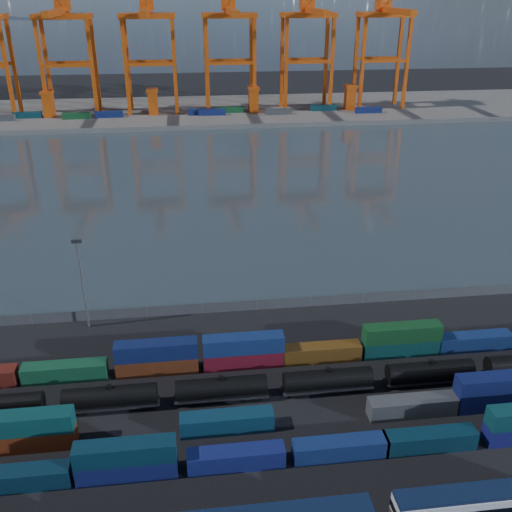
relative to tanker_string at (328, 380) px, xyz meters
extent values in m
plane|color=black|center=(-7.21, -3.43, -2.07)|extent=(700.00, 700.00, 0.00)
plane|color=#2F3D44|center=(-7.21, 101.57, -2.07)|extent=(700.00, 700.00, 0.00)
cube|color=#514F4C|center=(-7.21, 206.57, -1.07)|extent=(700.00, 70.00, 2.00)
cube|color=silver|center=(13.06, -24.15, 0.63)|extent=(23.30, 2.80, 3.54)
cube|color=#0E1933|center=(13.06, -24.15, 2.63)|extent=(23.30, 2.52, 0.47)
cube|color=gold|center=(13.06, -24.15, -0.12)|extent=(23.32, 2.88, 0.34)
cube|color=black|center=(13.06, -24.15, 1.00)|extent=(23.32, 2.88, 0.93)
cube|color=#0A2538|center=(-40.40, -12.67, -0.77)|extent=(12.05, 2.45, 2.61)
cube|color=#101854|center=(-27.77, -12.67, -0.77)|extent=(12.05, 2.45, 2.61)
cube|color=#0B293C|center=(-27.77, -12.67, 1.84)|extent=(12.05, 2.45, 2.61)
cube|color=navy|center=(-14.56, -12.67, -0.77)|extent=(12.05, 2.45, 2.61)
cube|color=navy|center=(-1.41, -12.67, -0.77)|extent=(12.05, 2.45, 2.61)
cube|color=#0B293A|center=(10.27, -12.67, -0.77)|extent=(12.05, 2.45, 2.61)
cube|color=maroon|center=(-40.96, -6.16, -0.72)|extent=(12.48, 2.54, 2.70)
cube|color=#0C4141|center=(-40.96, -6.16, 1.98)|extent=(12.48, 2.54, 2.70)
cube|color=#0E324C|center=(-15.20, -6.16, -0.72)|extent=(12.48, 2.54, 2.70)
cube|color=#434649|center=(10.56, -6.16, -0.72)|extent=(12.48, 2.54, 2.70)
cube|color=navy|center=(22.88, -6.16, -0.72)|extent=(12.48, 2.54, 2.70)
cube|color=#101952|center=(22.88, -6.16, 1.98)|extent=(12.48, 2.54, 2.70)
cube|color=#154F30|center=(-38.60, 7.87, -0.72)|extent=(12.50, 2.54, 2.71)
cube|color=#622B13|center=(-24.79, 7.87, -0.72)|extent=(12.50, 2.54, 2.71)
cube|color=#0F1C4F|center=(-24.79, 7.87, 1.99)|extent=(12.50, 2.54, 2.71)
cube|color=maroon|center=(-11.50, 7.87, -0.72)|extent=(12.50, 2.54, 2.71)
cube|color=navy|center=(-11.50, 7.87, 1.99)|extent=(12.50, 2.54, 2.71)
cube|color=brown|center=(0.93, 7.87, -0.72)|extent=(12.50, 2.54, 2.71)
cube|color=#0B3C3C|center=(13.94, 7.87, -0.72)|extent=(12.50, 2.54, 2.71)
cube|color=#12471F|center=(13.94, 7.87, 1.99)|extent=(12.50, 2.54, 2.71)
cube|color=navy|center=(26.30, 7.87, -0.72)|extent=(12.50, 2.54, 2.71)
cube|color=black|center=(-42.02, 0.00, -1.77)|extent=(2.49, 1.79, 0.60)
cylinder|color=black|center=(-31.00, 0.00, 0.22)|extent=(12.95, 2.89, 2.89)
cylinder|color=black|center=(-31.00, 0.00, 1.81)|extent=(0.80, 0.80, 0.50)
cube|color=black|center=(-31.00, 0.00, -1.38)|extent=(13.45, 1.99, 0.40)
cube|color=black|center=(-35.48, 0.00, -1.77)|extent=(2.49, 1.79, 0.60)
cube|color=black|center=(-26.52, 0.00, -1.77)|extent=(2.49, 1.79, 0.60)
cylinder|color=black|center=(-15.50, 0.00, 0.22)|extent=(12.95, 2.89, 2.89)
cylinder|color=black|center=(-15.50, 0.00, 1.81)|extent=(0.80, 0.80, 0.50)
cube|color=black|center=(-15.50, 0.00, -1.38)|extent=(13.45, 1.99, 0.40)
cube|color=black|center=(-19.98, 0.00, -1.77)|extent=(2.49, 1.79, 0.60)
cube|color=black|center=(-11.02, 0.00, -1.77)|extent=(2.49, 1.79, 0.60)
cylinder|color=black|center=(0.00, 0.00, 0.22)|extent=(12.95, 2.89, 2.89)
cylinder|color=black|center=(0.00, 0.00, 1.81)|extent=(0.80, 0.80, 0.50)
cube|color=black|center=(0.00, 0.00, -1.38)|extent=(13.45, 1.99, 0.40)
cube|color=black|center=(-4.48, 0.00, -1.77)|extent=(2.49, 1.79, 0.60)
cube|color=black|center=(4.48, 0.00, -1.77)|extent=(2.49, 1.79, 0.60)
cylinder|color=black|center=(15.50, 0.00, 0.22)|extent=(12.95, 2.89, 2.89)
cylinder|color=black|center=(15.50, 0.00, 1.81)|extent=(0.80, 0.80, 0.50)
cube|color=black|center=(15.50, 0.00, -1.38)|extent=(13.45, 1.99, 0.40)
cube|color=black|center=(11.02, 0.00, -1.77)|extent=(2.49, 1.79, 0.60)
cube|color=black|center=(19.98, 0.00, -1.77)|extent=(2.49, 1.79, 0.60)
cube|color=black|center=(26.52, 0.00, -1.77)|extent=(2.49, 1.79, 0.60)
cube|color=#595B5E|center=(-7.21, 24.57, -1.07)|extent=(160.00, 0.06, 2.00)
cylinder|color=slate|center=(-47.21, 24.57, -0.97)|extent=(0.12, 0.12, 2.20)
cylinder|color=slate|center=(-37.21, 24.57, -0.97)|extent=(0.12, 0.12, 2.20)
cylinder|color=slate|center=(-27.21, 24.57, -0.97)|extent=(0.12, 0.12, 2.20)
cylinder|color=slate|center=(-17.21, 24.57, -0.97)|extent=(0.12, 0.12, 2.20)
cylinder|color=slate|center=(-7.21, 24.57, -0.97)|extent=(0.12, 0.12, 2.20)
cylinder|color=slate|center=(2.79, 24.57, -0.97)|extent=(0.12, 0.12, 2.20)
cylinder|color=slate|center=(12.79, 24.57, -0.97)|extent=(0.12, 0.12, 2.20)
cylinder|color=slate|center=(22.79, 24.57, -0.97)|extent=(0.12, 0.12, 2.20)
cylinder|color=slate|center=(32.79, 24.57, -0.97)|extent=(0.12, 0.12, 2.20)
cylinder|color=slate|center=(-37.21, 22.57, 5.93)|extent=(0.36, 0.36, 16.00)
cube|color=black|center=(-37.21, 22.57, 14.23)|extent=(1.60, 0.40, 0.60)
cube|color=#D24D0E|center=(-91.80, 195.89, 19.22)|extent=(1.51, 1.51, 42.59)
cube|color=#D24D0E|center=(-91.80, 207.24, 19.22)|extent=(1.51, 1.51, 42.59)
cube|color=#D24D0E|center=(-77.62, 195.89, 19.22)|extent=(1.51, 1.51, 42.59)
cube|color=#D24D0E|center=(-77.62, 207.24, 19.22)|extent=(1.51, 1.51, 42.59)
cube|color=#D24D0E|center=(-56.80, 195.89, 19.22)|extent=(1.51, 1.51, 42.59)
cube|color=#D24D0E|center=(-56.80, 207.24, 19.22)|extent=(1.51, 1.51, 42.59)
cube|color=#D24D0E|center=(-67.21, 195.89, 21.35)|extent=(20.82, 1.32, 1.32)
cube|color=#D24D0E|center=(-67.21, 207.24, 21.35)|extent=(20.82, 1.32, 1.32)
cube|color=#D24D0E|center=(-67.21, 201.57, 40.51)|extent=(23.66, 13.25, 2.08)
cube|color=#D24D0E|center=(-67.21, 190.21, 42.40)|extent=(2.84, 45.42, 2.37)
cube|color=#D24D0E|center=(-67.21, 205.35, 44.77)|extent=(5.68, 7.57, 4.73)
cube|color=#D24D0E|center=(-42.62, 195.89, 19.22)|extent=(1.51, 1.51, 42.59)
cube|color=#D24D0E|center=(-42.62, 207.24, 19.22)|extent=(1.51, 1.51, 42.59)
cube|color=#D24D0E|center=(-21.80, 195.89, 19.22)|extent=(1.51, 1.51, 42.59)
cube|color=#D24D0E|center=(-21.80, 207.24, 19.22)|extent=(1.51, 1.51, 42.59)
cube|color=#D24D0E|center=(-32.21, 195.89, 21.35)|extent=(20.82, 1.32, 1.32)
cube|color=#D24D0E|center=(-32.21, 207.24, 21.35)|extent=(20.82, 1.32, 1.32)
cube|color=#D24D0E|center=(-32.21, 201.57, 40.51)|extent=(23.66, 13.25, 2.08)
cube|color=#D24D0E|center=(-32.21, 190.21, 42.40)|extent=(2.84, 45.42, 2.37)
cube|color=#D24D0E|center=(-32.21, 205.35, 44.77)|extent=(5.68, 7.57, 4.73)
cube|color=#D24D0E|center=(-7.62, 195.89, 19.22)|extent=(1.51, 1.51, 42.59)
cube|color=#D24D0E|center=(-7.62, 207.24, 19.22)|extent=(1.51, 1.51, 42.59)
cube|color=#D24D0E|center=(13.20, 195.89, 19.22)|extent=(1.51, 1.51, 42.59)
cube|color=#D24D0E|center=(13.20, 207.24, 19.22)|extent=(1.51, 1.51, 42.59)
cube|color=#D24D0E|center=(2.79, 195.89, 21.35)|extent=(20.82, 1.32, 1.32)
cube|color=#D24D0E|center=(2.79, 207.24, 21.35)|extent=(20.82, 1.32, 1.32)
cube|color=#D24D0E|center=(2.79, 201.57, 40.51)|extent=(23.66, 13.25, 2.08)
cube|color=#D24D0E|center=(2.79, 190.21, 42.40)|extent=(2.84, 45.42, 2.37)
cube|color=#D24D0E|center=(2.79, 205.35, 44.77)|extent=(5.68, 7.57, 4.73)
cube|color=#D24D0E|center=(27.38, 195.89, 19.22)|extent=(1.51, 1.51, 42.59)
cube|color=#D24D0E|center=(27.38, 207.24, 19.22)|extent=(1.51, 1.51, 42.59)
cube|color=#D24D0E|center=(48.20, 195.89, 19.22)|extent=(1.51, 1.51, 42.59)
cube|color=#D24D0E|center=(48.20, 207.24, 19.22)|extent=(1.51, 1.51, 42.59)
cube|color=#D24D0E|center=(37.79, 195.89, 21.35)|extent=(20.82, 1.32, 1.32)
cube|color=#D24D0E|center=(37.79, 207.24, 21.35)|extent=(20.82, 1.32, 1.32)
cube|color=#D24D0E|center=(37.79, 201.57, 40.51)|extent=(23.66, 13.25, 2.08)
cube|color=#D24D0E|center=(37.79, 190.21, 42.40)|extent=(2.84, 45.42, 2.37)
cube|color=#D24D0E|center=(37.79, 205.35, 44.77)|extent=(5.68, 7.57, 4.73)
cube|color=#D24D0E|center=(62.38, 195.89, 19.22)|extent=(1.51, 1.51, 42.59)
cube|color=#D24D0E|center=(62.38, 207.24, 19.22)|extent=(1.51, 1.51, 42.59)
cube|color=#D24D0E|center=(83.20, 195.89, 19.22)|extent=(1.51, 1.51, 42.59)
cube|color=#D24D0E|center=(83.20, 207.24, 19.22)|extent=(1.51, 1.51, 42.59)
cube|color=#D24D0E|center=(72.79, 195.89, 21.35)|extent=(20.82, 1.32, 1.32)
cube|color=#D24D0E|center=(72.79, 207.24, 21.35)|extent=(20.82, 1.32, 1.32)
cube|color=#D24D0E|center=(72.79, 201.57, 40.51)|extent=(23.66, 13.25, 2.08)
cube|color=#D24D0E|center=(72.79, 190.21, 42.40)|extent=(2.84, 45.42, 2.37)
cube|color=#D24D0E|center=(72.79, 205.35, 44.77)|extent=(5.68, 7.57, 4.73)
cube|color=navy|center=(-6.55, 191.24, 1.23)|extent=(12.00, 2.44, 2.60)
cube|color=navy|center=(64.14, 187.49, 1.23)|extent=(12.00, 2.44, 2.60)
cube|color=navy|center=(-10.85, 192.65, 1.23)|extent=(12.00, 2.44, 2.60)
cube|color=#0C3842|center=(-86.50, 195.05, 1.23)|extent=(12.00, 2.44, 2.60)
cube|color=#3F4244|center=(-96.44, 190.30, 1.23)|extent=(12.00, 2.44, 2.60)
cube|color=#3F4244|center=(23.17, 189.27, 1.23)|extent=(12.00, 2.44, 2.60)
cube|color=#144C23|center=(-64.95, 190.76, 1.23)|extent=(12.00, 2.44, 2.60)
cube|color=navy|center=(-51.37, 192.09, 1.23)|extent=(12.00, 2.44, 2.60)
cube|color=#144C23|center=(2.13, 196.05, 1.23)|extent=(12.00, 2.44, 2.60)
cube|color=#0C3842|center=(45.20, 195.39, 1.23)|extent=(12.00, 2.44, 2.60)
cube|color=#D24D0E|center=(-77.21, 196.57, 4.93)|extent=(4.00, 6.00, 10.00)
cube|color=#D24D0E|center=(-77.21, 196.57, 10.43)|extent=(5.00, 7.00, 1.20)
cube|color=#D24D0E|center=(-32.21, 196.57, 4.93)|extent=(4.00, 6.00, 10.00)
cube|color=#D24D0E|center=(-32.21, 196.57, 10.43)|extent=(5.00, 7.00, 1.20)
cube|color=#D24D0E|center=(12.79, 196.57, 4.93)|extent=(4.00, 6.00, 10.00)
cube|color=#D24D0E|center=(12.79, 196.57, 10.43)|extent=(5.00, 7.00, 1.20)
cube|color=#D24D0E|center=(57.79, 196.57, 4.93)|extent=(4.00, 6.00, 10.00)
cube|color=#D24D0E|center=(57.79, 196.57, 10.43)|extent=(5.00, 7.00, 1.20)
camera|label=1|loc=(-18.66, -65.28, 51.78)|focal=40.00mm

